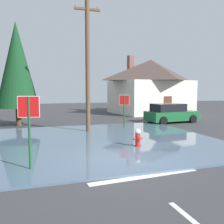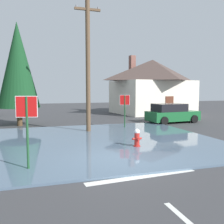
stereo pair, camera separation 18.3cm
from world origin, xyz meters
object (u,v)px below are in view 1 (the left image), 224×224
object	(u,v)px
fire_hydrant	(138,138)
stop_sign_near	(29,118)
stop_sign_far	(124,105)
house	(151,85)
parked_car	(170,113)
pine_tree_tall_left	(17,65)
utility_pole	(88,64)

from	to	relation	value
fire_hydrant	stop_sign_near	bearing A→B (deg)	-157.71
stop_sign_far	house	size ratio (longest dim) A/B	0.24
parked_car	pine_tree_tall_left	world-z (taller)	pine_tree_tall_left
fire_hydrant	pine_tree_tall_left	bearing A→B (deg)	121.90
stop_sign_far	pine_tree_tall_left	distance (m)	8.35
fire_hydrant	pine_tree_tall_left	size ratio (longest dim) A/B	0.12
fire_hydrant	parked_car	world-z (taller)	parked_car
stop_sign_near	house	xyz separation A→B (m)	(13.07, 17.30, 1.36)
stop_sign_near	stop_sign_far	bearing A→B (deg)	50.77
fire_hydrant	utility_pole	distance (m)	6.26
stop_sign_far	house	world-z (taller)	house
fire_hydrant	parked_car	distance (m)	9.60
pine_tree_tall_left	fire_hydrant	bearing A→B (deg)	-58.10
stop_sign_near	fire_hydrant	size ratio (longest dim) A/B	2.79
utility_pole	house	xyz separation A→B (m)	(9.62, 10.56, -1.11)
fire_hydrant	parked_car	xyz separation A→B (m)	(6.15, 7.36, 0.30)
fire_hydrant	stop_sign_far	bearing A→B (deg)	75.62
utility_pole	stop_sign_near	bearing A→B (deg)	-117.09
utility_pole	stop_sign_far	world-z (taller)	utility_pole
parked_car	stop_sign_near	bearing A→B (deg)	-139.53
stop_sign_near	pine_tree_tall_left	xyz separation A→B (m)	(-0.88, 11.00, 2.69)
house	pine_tree_tall_left	bearing A→B (deg)	-155.71
fire_hydrant	parked_car	size ratio (longest dim) A/B	0.20
stop_sign_near	fire_hydrant	distance (m)	5.31
house	parked_car	size ratio (longest dim) A/B	2.18
fire_hydrant	pine_tree_tall_left	xyz separation A→B (m)	(-5.63, 9.05, 4.03)
house	pine_tree_tall_left	distance (m)	15.37
pine_tree_tall_left	house	bearing A→B (deg)	24.29
stop_sign_far	parked_car	size ratio (longest dim) A/B	0.53
utility_pole	pine_tree_tall_left	size ratio (longest dim) A/B	1.07
stop_sign_near	house	bearing A→B (deg)	52.92
fire_hydrant	utility_pole	world-z (taller)	utility_pole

